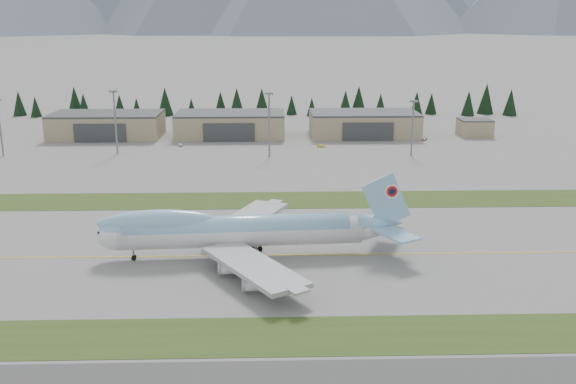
{
  "coord_description": "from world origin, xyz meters",
  "views": [
    {
      "loc": [
        2.66,
        -135.76,
        52.02
      ],
      "look_at": [
        7.23,
        24.84,
        8.0
      ],
      "focal_mm": 40.0,
      "sensor_mm": 36.0,
      "label": 1
    }
  ],
  "objects_px": {
    "hangar_left": "(107,125)",
    "service_vehicle_b": "(321,147)",
    "hangar_right": "(364,124)",
    "service_vehicle_a": "(181,146)",
    "service_vehicle_c": "(424,140)",
    "hangar_center": "(231,124)",
    "boeing_747_freighter": "(238,230)"
  },
  "relations": [
    {
      "from": "hangar_left",
      "to": "hangar_center",
      "type": "xyz_separation_m",
      "value": [
        55.0,
        0.0,
        0.0
      ]
    },
    {
      "from": "service_vehicle_a",
      "to": "service_vehicle_c",
      "type": "relative_size",
      "value": 0.89
    },
    {
      "from": "hangar_center",
      "to": "hangar_right",
      "type": "relative_size",
      "value": 1.0
    },
    {
      "from": "hangar_right",
      "to": "service_vehicle_c",
      "type": "height_order",
      "value": "hangar_right"
    },
    {
      "from": "hangar_right",
      "to": "service_vehicle_a",
      "type": "bearing_deg",
      "value": -164.27
    },
    {
      "from": "hangar_left",
      "to": "service_vehicle_c",
      "type": "distance_m",
      "value": 140.68
    },
    {
      "from": "hangar_center",
      "to": "service_vehicle_b",
      "type": "bearing_deg",
      "value": -33.79
    },
    {
      "from": "service_vehicle_b",
      "to": "hangar_center",
      "type": "bearing_deg",
      "value": 69.37
    },
    {
      "from": "hangar_left",
      "to": "hangar_right",
      "type": "bearing_deg",
      "value": 0.0
    },
    {
      "from": "hangar_left",
      "to": "hangar_center",
      "type": "bearing_deg",
      "value": 0.0
    },
    {
      "from": "hangar_left",
      "to": "hangar_right",
      "type": "xyz_separation_m",
      "value": [
        115.0,
        0.0,
        0.0
      ]
    },
    {
      "from": "hangar_left",
      "to": "service_vehicle_b",
      "type": "bearing_deg",
      "value": -15.46
    },
    {
      "from": "boeing_747_freighter",
      "to": "hangar_left",
      "type": "xyz_separation_m",
      "value": [
        -65.47,
        150.24,
        -0.77
      ]
    },
    {
      "from": "boeing_747_freighter",
      "to": "hangar_right",
      "type": "relative_size",
      "value": 1.47
    },
    {
      "from": "hangar_right",
      "to": "service_vehicle_a",
      "type": "distance_m",
      "value": 82.9
    },
    {
      "from": "boeing_747_freighter",
      "to": "hangar_left",
      "type": "height_order",
      "value": "boeing_747_freighter"
    },
    {
      "from": "hangar_center",
      "to": "service_vehicle_c",
      "type": "height_order",
      "value": "hangar_center"
    },
    {
      "from": "boeing_747_freighter",
      "to": "hangar_center",
      "type": "height_order",
      "value": "boeing_747_freighter"
    },
    {
      "from": "hangar_center",
      "to": "hangar_left",
      "type": "bearing_deg",
      "value": 180.0
    },
    {
      "from": "boeing_747_freighter",
      "to": "service_vehicle_a",
      "type": "xyz_separation_m",
      "value": [
        -30.1,
        127.8,
        -6.16
      ]
    },
    {
      "from": "hangar_center",
      "to": "service_vehicle_a",
      "type": "relative_size",
      "value": 12.92
    },
    {
      "from": "service_vehicle_c",
      "to": "hangar_center",
      "type": "bearing_deg",
      "value": -158.59
    },
    {
      "from": "hangar_left",
      "to": "hangar_center",
      "type": "distance_m",
      "value": 55.0
    },
    {
      "from": "service_vehicle_a",
      "to": "service_vehicle_c",
      "type": "xyz_separation_m",
      "value": [
        104.72,
        10.73,
        0.0
      ]
    },
    {
      "from": "hangar_left",
      "to": "hangar_right",
      "type": "distance_m",
      "value": 115.0
    },
    {
      "from": "hangar_center",
      "to": "hangar_right",
      "type": "bearing_deg",
      "value": 0.0
    },
    {
      "from": "hangar_center",
      "to": "service_vehicle_b",
      "type": "relative_size",
      "value": 13.98
    },
    {
      "from": "hangar_right",
      "to": "hangar_center",
      "type": "bearing_deg",
      "value": 180.0
    },
    {
      "from": "hangar_right",
      "to": "service_vehicle_a",
      "type": "relative_size",
      "value": 12.92
    },
    {
      "from": "service_vehicle_b",
      "to": "boeing_747_freighter",
      "type": "bearing_deg",
      "value": -179.66
    },
    {
      "from": "boeing_747_freighter",
      "to": "hangar_center",
      "type": "bearing_deg",
      "value": 90.33
    },
    {
      "from": "service_vehicle_b",
      "to": "service_vehicle_c",
      "type": "relative_size",
      "value": 0.82
    }
  ]
}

